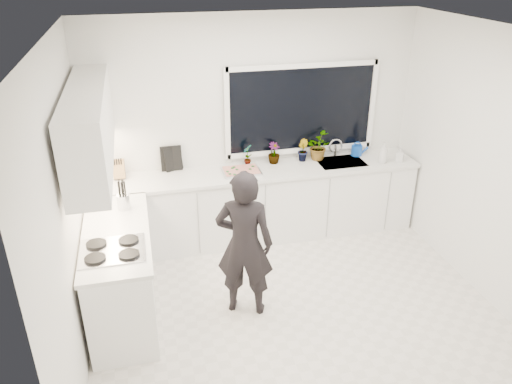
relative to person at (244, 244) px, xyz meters
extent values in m
cube|color=beige|center=(0.49, -0.09, -0.77)|extent=(4.00, 3.50, 0.02)
cube|color=white|center=(0.49, 1.67, 0.59)|extent=(4.00, 0.02, 2.70)
cube|color=white|center=(-1.52, -0.09, 0.59)|extent=(0.02, 3.50, 2.70)
cube|color=white|center=(2.50, -0.09, 0.59)|extent=(0.02, 3.50, 2.70)
cube|color=white|center=(0.49, -0.09, 1.95)|extent=(4.00, 3.50, 0.02)
cube|color=black|center=(1.09, 1.64, 0.79)|extent=(1.80, 0.02, 1.00)
cube|color=white|center=(0.49, 1.36, -0.32)|extent=(3.92, 0.58, 0.88)
cube|color=white|center=(-1.18, 0.26, -0.32)|extent=(0.58, 1.60, 0.88)
cube|color=silver|center=(0.49, 1.35, 0.14)|extent=(3.94, 0.62, 0.04)
cube|color=silver|center=(-1.18, 0.26, 0.14)|extent=(0.62, 1.60, 0.04)
cube|color=white|center=(-1.30, 0.61, 1.09)|extent=(0.34, 2.10, 0.70)
cube|color=silver|center=(1.54, 1.36, 0.11)|extent=(0.58, 0.42, 0.14)
cylinder|color=silver|center=(1.54, 1.56, 0.27)|extent=(0.03, 0.03, 0.22)
cube|color=black|center=(-1.20, -0.09, 0.17)|extent=(0.56, 0.48, 0.03)
imported|color=black|center=(0.00, 0.00, 0.00)|extent=(0.65, 0.54, 1.53)
cube|color=silver|center=(0.26, 1.33, 0.17)|extent=(0.45, 0.33, 0.03)
cube|color=#AE2017|center=(0.26, 1.33, 0.19)|extent=(0.41, 0.29, 0.01)
cylinder|color=#1245AA|center=(1.82, 1.52, 0.22)|extent=(0.14, 0.14, 0.13)
cylinder|color=white|center=(-1.32, 1.46, 0.29)|extent=(0.12, 0.12, 0.26)
cube|color=#A46A4C|center=(-1.14, 1.50, 0.27)|extent=(0.14, 0.11, 0.22)
cylinder|color=#BBBBC0|center=(-1.10, 0.71, 0.24)|extent=(0.17, 0.17, 0.16)
cube|color=black|center=(-0.51, 1.60, 0.30)|extent=(0.21, 0.10, 0.28)
cube|color=black|center=(-0.53, 1.60, 0.31)|extent=(0.25, 0.02, 0.30)
imported|color=#26662D|center=(0.38, 1.52, 0.29)|extent=(0.14, 0.17, 0.27)
imported|color=#26662D|center=(0.71, 1.52, 0.29)|extent=(0.20, 0.20, 0.26)
imported|color=#26662D|center=(1.08, 1.52, 0.29)|extent=(0.13, 0.16, 0.27)
imported|color=#26662D|center=(1.27, 1.52, 0.33)|extent=(0.29, 0.33, 0.34)
imported|color=#D8BF66|center=(2.03, 1.21, 0.30)|extent=(0.12, 0.12, 0.28)
imported|color=#D8BF66|center=(2.26, 1.21, 0.25)|extent=(0.12, 0.12, 0.19)
camera|label=1|loc=(-0.86, -3.98, 2.53)|focal=35.00mm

